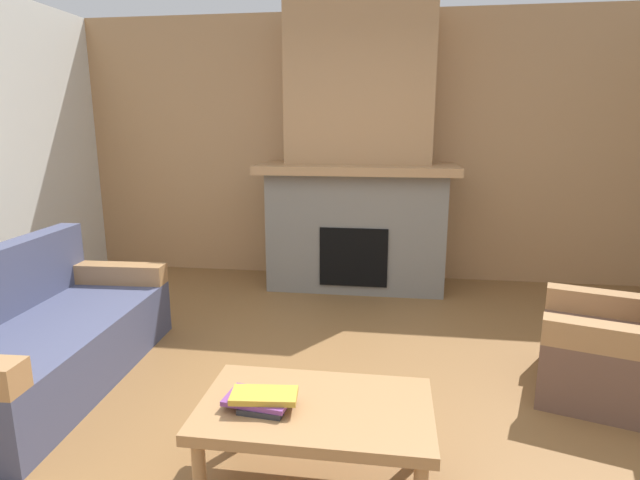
{
  "coord_description": "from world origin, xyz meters",
  "views": [
    {
      "loc": [
        0.35,
        -2.38,
        1.6
      ],
      "look_at": [
        -0.17,
        1.19,
        0.78
      ],
      "focal_mm": 28.44,
      "sensor_mm": 36.0,
      "label": 1
    }
  ],
  "objects_px": {
    "fireplace": "(358,170)",
    "armchair": "(620,350)",
    "coffee_table": "(315,415)",
    "couch": "(41,339)"
  },
  "relations": [
    {
      "from": "armchair",
      "to": "fireplace",
      "type": "bearing_deg",
      "value": 130.67
    },
    {
      "from": "couch",
      "to": "coffee_table",
      "type": "xyz_separation_m",
      "value": [
        1.86,
        -0.74,
        0.09
      ]
    },
    {
      "from": "coffee_table",
      "to": "armchair",
      "type": "bearing_deg",
      "value": 32.72
    },
    {
      "from": "fireplace",
      "to": "coffee_table",
      "type": "xyz_separation_m",
      "value": [
        0.05,
        -3.06,
        -0.79
      ]
    },
    {
      "from": "couch",
      "to": "fireplace",
      "type": "bearing_deg",
      "value": 51.94
    },
    {
      "from": "fireplace",
      "to": "armchair",
      "type": "relative_size",
      "value": 2.83
    },
    {
      "from": "fireplace",
      "to": "coffee_table",
      "type": "distance_m",
      "value": 3.16
    },
    {
      "from": "couch",
      "to": "armchair",
      "type": "relative_size",
      "value": 1.93
    },
    {
      "from": "coffee_table",
      "to": "couch",
      "type": "bearing_deg",
      "value": 158.25
    },
    {
      "from": "couch",
      "to": "coffee_table",
      "type": "relative_size",
      "value": 1.84
    }
  ]
}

